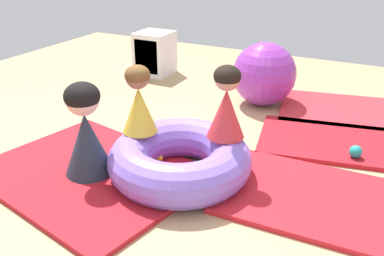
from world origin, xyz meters
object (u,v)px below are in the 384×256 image
(child_in_red, at_px, (226,103))
(play_ball_yellow, at_px, (159,158))
(inflatable_cushion, at_px, (180,159))
(play_ball_teal, at_px, (356,152))
(adult_seated, at_px, (86,130))
(storage_cube, at_px, (154,54))
(child_in_yellow, at_px, (139,100))
(exercise_ball_large, at_px, (264,74))

(child_in_red, relative_size, play_ball_yellow, 8.70)
(inflatable_cushion, distance_m, play_ball_teal, 1.47)
(adult_seated, height_order, storage_cube, adult_seated)
(play_ball_teal, xyz_separation_m, storage_cube, (-2.77, 1.31, 0.19))
(child_in_yellow, bearing_deg, play_ball_yellow, 118.60)
(child_in_red, distance_m, exercise_ball_large, 1.62)
(child_in_yellow, bearing_deg, play_ball_teal, 111.99)
(storage_cube, bearing_deg, child_in_red, -46.54)
(adult_seated, bearing_deg, exercise_ball_large, -44.70)
(inflatable_cushion, height_order, child_in_red, child_in_red)
(play_ball_teal, height_order, exercise_ball_large, exercise_ball_large)
(play_ball_teal, height_order, storage_cube, storage_cube)
(adult_seated, bearing_deg, storage_cube, -5.32)
(play_ball_yellow, bearing_deg, storage_cube, 122.77)
(inflatable_cushion, distance_m, adult_seated, 0.74)
(adult_seated, relative_size, play_ball_yellow, 11.39)
(exercise_ball_large, bearing_deg, adult_seated, -108.23)
(inflatable_cushion, height_order, child_in_yellow, child_in_yellow)
(child_in_yellow, distance_m, adult_seated, 0.45)
(play_ball_yellow, bearing_deg, child_in_red, 14.93)
(storage_cube, bearing_deg, adult_seated, -68.85)
(inflatable_cushion, distance_m, play_ball_yellow, 0.27)
(adult_seated, bearing_deg, play_ball_yellow, -72.60)
(child_in_red, xyz_separation_m, adult_seated, (-0.91, -0.52, -0.20))
(child_in_red, xyz_separation_m, child_in_yellow, (-0.63, -0.22, -0.01))
(child_in_yellow, relative_size, exercise_ball_large, 0.77)
(child_in_red, height_order, adult_seated, child_in_red)
(inflatable_cushion, bearing_deg, storage_cube, 126.05)
(child_in_yellow, relative_size, adult_seated, 0.73)
(play_ball_yellow, height_order, exercise_ball_large, exercise_ball_large)
(play_ball_teal, bearing_deg, play_ball_yellow, -150.19)
(inflatable_cushion, xyz_separation_m, storage_cube, (-1.61, 2.21, 0.12))
(adult_seated, bearing_deg, play_ball_teal, -83.11)
(inflatable_cushion, height_order, play_ball_teal, inflatable_cushion)
(play_ball_yellow, relative_size, exercise_ball_large, 0.09)
(adult_seated, height_order, play_ball_teal, adult_seated)
(child_in_red, relative_size, adult_seated, 0.76)
(child_in_red, height_order, storage_cube, child_in_red)
(inflatable_cushion, relative_size, exercise_ball_large, 1.59)
(play_ball_teal, bearing_deg, child_in_red, -143.16)
(adult_seated, relative_size, exercise_ball_large, 1.06)
(child_in_red, height_order, child_in_yellow, child_in_red)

